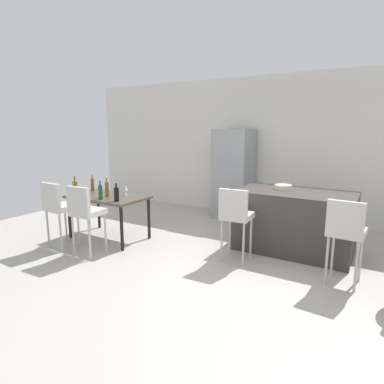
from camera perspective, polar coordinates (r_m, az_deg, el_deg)
The scene contains 16 objects.
ground_plane at distance 4.55m, azimuth 7.34°, elevation -12.91°, with size 10.00×10.00×0.00m, color #ADA89E.
back_wall at distance 6.82m, azimuth 17.18°, elevation 7.29°, with size 10.00×0.12×2.90m, color silver.
kitchen_island at distance 5.19m, azimuth 17.45°, elevation -4.92°, with size 1.69×0.94×0.92m, color #383330.
bar_chair_left at distance 4.52m, azimuth 7.67°, elevation -3.72°, with size 0.42×0.42×1.05m.
bar_chair_middle at distance 4.19m, azimuth 25.44°, elevation -5.90°, with size 0.43×0.43×1.05m.
dining_table at distance 5.62m, azimuth -14.55°, elevation -1.37°, with size 1.31×0.78×0.74m.
dining_chair_near at distance 5.37m, azimuth -22.53°, elevation -2.11°, with size 0.42×0.42×1.05m.
dining_chair_far at distance 4.91m, azimuth -18.35°, elevation -2.99°, with size 0.42×0.42×1.05m.
wine_bottle_far at distance 5.13m, azimuth -13.15°, elevation -0.37°, with size 0.08×0.08×0.28m.
wine_bottle_end at distance 5.33m, azimuth -15.81°, elevation 0.01°, with size 0.06×0.06×0.30m.
wine_bottle_left at distance 5.74m, azimuth -19.85°, elevation 0.62°, with size 0.08×0.08×0.33m.
wine_bottle_corner at distance 5.52m, azimuth -14.72°, elevation 0.50°, with size 0.06×0.06×0.31m.
wine_bottle_middle at distance 6.10m, azimuth -17.10°, elevation 1.28°, with size 0.06×0.06×0.29m.
wine_glass_right at distance 5.57m, azimuth -11.60°, elevation 0.71°, with size 0.07×0.07×0.17m.
refrigerator at distance 6.80m, azimuth 7.32°, elevation 3.19°, with size 0.72×0.68×1.84m, color #939699.
fruit_bowl at distance 5.22m, azimuth 15.74°, elevation 0.85°, with size 0.26×0.26×0.07m, color beige.
Camera 1 is at (1.63, -3.83, 1.85)m, focal length 30.32 mm.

